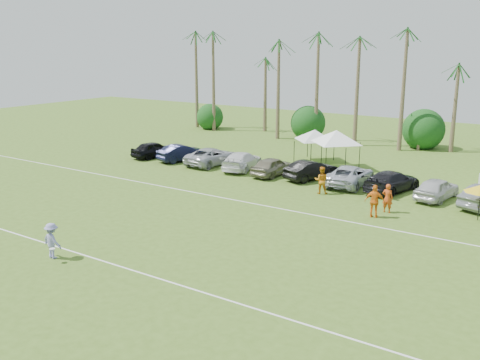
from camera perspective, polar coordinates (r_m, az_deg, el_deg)
The scene contains 28 objects.
ground at distance 26.34m, azimuth -19.38°, elevation -9.04°, with size 120.00×120.00×0.00m, color #44651E.
field_lines at distance 31.39m, azimuth -7.74°, elevation -4.53°, with size 80.00×12.10×0.01m.
palm_tree_0 at distance 66.90m, azimuth -5.26°, elevation 12.05°, with size 2.40×2.40×8.90m.
palm_tree_1 at distance 63.87m, azimuth -1.68°, elevation 12.78°, with size 2.40×2.40×9.90m.
palm_tree_2 at distance 61.11m, azimuth 2.26°, elevation 13.51°, with size 2.40×2.40×10.90m.
palm_tree_3 at distance 59.13m, azimuth 5.68°, elevation 14.25°, with size 2.40×2.40×11.90m.
palm_tree_4 at distance 57.42m, azimuth 9.22°, elevation 11.56°, with size 2.40×2.40×8.90m.
palm_tree_5 at distance 55.85m, azimuth 13.07°, elevation 12.20°, with size 2.40×2.40×9.90m.
palm_tree_6 at distance 54.54m, azimuth 17.15°, elevation 12.81°, with size 2.40×2.40×10.90m.
palm_tree_7 at distance 53.51m, azimuth 21.42°, elevation 13.36°, with size 2.40×2.40×11.90m.
bush_tree_0 at distance 66.35m, azimuth -2.56°, elevation 7.15°, with size 4.00×4.00×4.00m.
bush_tree_1 at distance 59.69m, azimuth 7.65°, elevation 6.23°, with size 4.00×4.00×4.00m.
bush_tree_2 at distance 55.58m, azimuth 18.86°, elevation 5.00°, with size 4.00×4.00×4.00m.
sideline_player_a at distance 33.95m, azimuth 15.46°, elevation -1.89°, with size 0.66×0.43×1.81m, color #CA4816.
sideline_player_b at distance 37.24m, azimuth 8.68°, elevation -0.02°, with size 0.93×0.72×1.91m, color orange.
sideline_player_c at distance 32.77m, azimuth 14.18°, elevation -2.21°, with size 1.17×0.49×1.99m, color orange.
canopy_tent_left at distance 47.28m, azimuth 8.00°, elevation 5.34°, with size 4.05×4.05×3.28m.
canopy_tent_right at distance 44.58m, azimuth 10.26°, elevation 5.25°, with size 4.64×4.64×3.76m.
frisbee_player at distance 27.41m, azimuth -19.41°, elevation -6.13°, with size 1.18×0.85×1.77m.
parked_car_0 at distance 49.42m, azimuth -9.17°, elevation 3.25°, with size 1.73×4.31×1.47m, color black.
parked_car_1 at distance 47.55m, azimuth -6.21°, elevation 2.91°, with size 1.55×4.45×1.47m, color black.
parked_car_2 at distance 45.84m, azimuth -3.01°, elevation 2.55°, with size 2.43×5.28×1.47m, color #AAACB2.
parked_car_3 at distance 44.02m, azimuth 0.20°, elevation 2.07°, with size 2.05×5.05×1.47m, color white.
parked_car_4 at distance 42.10m, azimuth 3.47°, elevation 1.48°, with size 1.73×4.31×1.47m, color #78735C.
parked_car_5 at distance 41.12m, azimuth 7.59°, elevation 1.06°, with size 1.55×4.45×1.47m, color black.
parked_car_6 at distance 39.92m, azimuth 11.64°, elevation 0.49°, with size 2.43×5.28×1.47m, color #B3B8C3.
parked_car_7 at distance 38.94m, azimuth 15.90°, elevation -0.12°, with size 2.05×5.05×1.47m, color black.
parked_car_8 at distance 37.89m, azimuth 20.25°, elevation -0.86°, with size 1.73×4.31×1.47m, color silver.
Camera 1 is at (19.76, -14.20, 10.09)m, focal length 40.00 mm.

